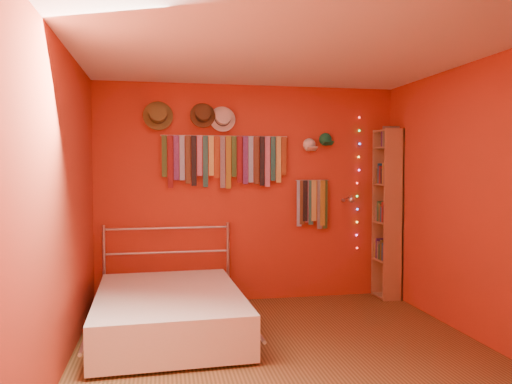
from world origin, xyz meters
TOP-DOWN VIEW (x-y plane):
  - ground at (0.00, 0.00)m, footprint 3.50×3.50m
  - back_wall at (0.00, 1.75)m, footprint 3.50×0.02m
  - right_wall at (1.75, 0.00)m, footprint 0.02×3.50m
  - left_wall at (-1.75, 0.00)m, footprint 0.02×3.50m
  - ceiling at (0.00, 0.00)m, footprint 3.50×3.50m
  - tie_rack at (-0.29, 1.68)m, footprint 1.45×0.03m
  - small_tie_rack at (0.74, 1.69)m, footprint 0.40×0.03m
  - fedora_olive at (-1.04, 1.65)m, footprint 0.33×0.18m
  - fedora_brown at (-0.55, 1.65)m, footprint 0.28×0.15m
  - fedora_white at (-0.32, 1.65)m, footprint 0.29×0.16m
  - cap_white at (0.71, 1.70)m, footprint 0.17×0.21m
  - cap_green at (0.90, 1.70)m, footprint 0.17×0.21m
  - fairy_lights at (1.32, 1.71)m, footprint 0.05×0.02m
  - reading_lamp at (1.14, 1.51)m, footprint 0.07×0.32m
  - bookshelf at (1.66, 1.53)m, footprint 0.25×0.34m
  - bed at (-0.95, 0.68)m, footprint 1.45×1.94m

SIDE VIEW (x-z plane):
  - ground at x=0.00m, z-range 0.00..0.00m
  - bed at x=-0.95m, z-range -0.25..0.68m
  - bookshelf at x=1.66m, z-range 0.02..2.02m
  - small_tie_rack at x=0.74m, z-range 0.86..1.44m
  - reading_lamp at x=1.14m, z-range 1.13..1.22m
  - back_wall at x=0.00m, z-range 0.00..2.50m
  - right_wall at x=1.75m, z-range 0.00..2.50m
  - left_wall at x=-1.75m, z-range 0.00..2.50m
  - fairy_lights at x=1.32m, z-range 0.56..2.16m
  - tie_rack at x=-0.29m, z-range 1.35..1.96m
  - cap_white at x=0.71m, z-range 1.73..1.90m
  - cap_green at x=0.90m, z-range 1.80..1.96m
  - fedora_white at x=-0.32m, z-range 1.96..2.25m
  - fedora_olive at x=-1.04m, z-range 1.97..2.29m
  - fedora_brown at x=-0.55m, z-range 2.00..2.28m
  - ceiling at x=0.00m, z-range 2.49..2.51m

